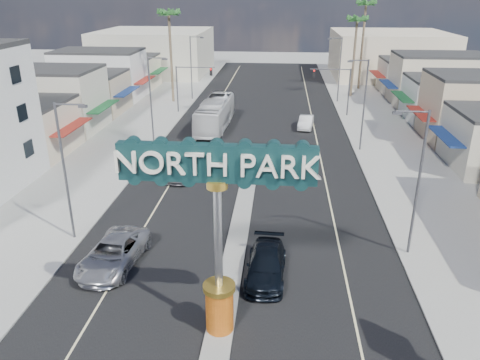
% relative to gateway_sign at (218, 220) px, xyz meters
% --- Properties ---
extents(ground, '(160.00, 160.00, 0.00)m').
position_rel_gateway_sign_xyz_m(ground, '(0.00, 28.02, -5.93)').
color(ground, gray).
rests_on(ground, ground).
extents(road, '(20.00, 120.00, 0.01)m').
position_rel_gateway_sign_xyz_m(road, '(0.00, 28.02, -5.92)').
color(road, black).
rests_on(road, ground).
extents(median_island, '(1.30, 30.00, 0.16)m').
position_rel_gateway_sign_xyz_m(median_island, '(0.00, 12.02, -5.85)').
color(median_island, gray).
rests_on(median_island, ground).
extents(sidewalk_left, '(8.00, 120.00, 0.12)m').
position_rel_gateway_sign_xyz_m(sidewalk_left, '(-14.00, 28.02, -5.87)').
color(sidewalk_left, gray).
rests_on(sidewalk_left, ground).
extents(sidewalk_right, '(8.00, 120.00, 0.12)m').
position_rel_gateway_sign_xyz_m(sidewalk_right, '(14.00, 28.02, -5.87)').
color(sidewalk_right, gray).
rests_on(sidewalk_right, ground).
extents(storefront_row_left, '(12.00, 42.00, 6.00)m').
position_rel_gateway_sign_xyz_m(storefront_row_left, '(-24.00, 41.02, -2.93)').
color(storefront_row_left, beige).
rests_on(storefront_row_left, ground).
extents(storefront_row_right, '(12.00, 42.00, 6.00)m').
position_rel_gateway_sign_xyz_m(storefront_row_right, '(24.00, 41.02, -2.93)').
color(storefront_row_right, '#B7B29E').
rests_on(storefront_row_right, ground).
extents(backdrop_far_left, '(20.00, 20.00, 8.00)m').
position_rel_gateway_sign_xyz_m(backdrop_far_left, '(-22.00, 73.02, -1.93)').
color(backdrop_far_left, '#B7B29E').
rests_on(backdrop_far_left, ground).
extents(backdrop_far_right, '(20.00, 20.00, 8.00)m').
position_rel_gateway_sign_xyz_m(backdrop_far_right, '(22.00, 73.02, -1.93)').
color(backdrop_far_right, beige).
rests_on(backdrop_far_right, ground).
extents(gateway_sign, '(8.20, 1.50, 9.15)m').
position_rel_gateway_sign_xyz_m(gateway_sign, '(0.00, 0.00, 0.00)').
color(gateway_sign, '#BD4C0E').
rests_on(gateway_sign, median_island).
extents(traffic_signal_left, '(5.09, 0.45, 6.00)m').
position_rel_gateway_sign_xyz_m(traffic_signal_left, '(-9.18, 42.02, -1.65)').
color(traffic_signal_left, '#47474C').
rests_on(traffic_signal_left, ground).
extents(traffic_signal_right, '(5.09, 0.45, 6.00)m').
position_rel_gateway_sign_xyz_m(traffic_signal_right, '(9.18, 42.02, -1.65)').
color(traffic_signal_right, '#47474C').
rests_on(traffic_signal_right, ground).
extents(streetlight_l_near, '(2.03, 0.22, 9.00)m').
position_rel_gateway_sign_xyz_m(streetlight_l_near, '(-10.43, 8.02, -0.86)').
color(streetlight_l_near, '#47474C').
rests_on(streetlight_l_near, ground).
extents(streetlight_l_mid, '(2.03, 0.22, 9.00)m').
position_rel_gateway_sign_xyz_m(streetlight_l_mid, '(-10.43, 28.02, -0.86)').
color(streetlight_l_mid, '#47474C').
rests_on(streetlight_l_mid, ground).
extents(streetlight_l_far, '(2.03, 0.22, 9.00)m').
position_rel_gateway_sign_xyz_m(streetlight_l_far, '(-10.43, 50.02, -0.86)').
color(streetlight_l_far, '#47474C').
rests_on(streetlight_l_far, ground).
extents(streetlight_r_near, '(2.03, 0.22, 9.00)m').
position_rel_gateway_sign_xyz_m(streetlight_r_near, '(10.43, 8.02, -0.86)').
color(streetlight_r_near, '#47474C').
rests_on(streetlight_r_near, ground).
extents(streetlight_r_mid, '(2.03, 0.22, 9.00)m').
position_rel_gateway_sign_xyz_m(streetlight_r_mid, '(10.43, 28.02, -0.86)').
color(streetlight_r_mid, '#47474C').
rests_on(streetlight_r_mid, ground).
extents(streetlight_r_far, '(2.03, 0.22, 9.00)m').
position_rel_gateway_sign_xyz_m(streetlight_r_far, '(10.43, 50.02, -0.86)').
color(streetlight_r_far, '#47474C').
rests_on(streetlight_r_far, ground).
extents(palm_left_far, '(2.60, 2.60, 13.10)m').
position_rel_gateway_sign_xyz_m(palm_left_far, '(-13.00, 48.02, 5.57)').
color(palm_left_far, brown).
rests_on(palm_left_far, ground).
extents(palm_right_mid, '(2.60, 2.60, 12.10)m').
position_rel_gateway_sign_xyz_m(palm_right_mid, '(13.00, 54.02, 4.67)').
color(palm_right_mid, brown).
rests_on(palm_right_mid, ground).
extents(palm_right_far, '(2.60, 2.60, 14.10)m').
position_rel_gateway_sign_xyz_m(palm_right_far, '(15.00, 60.02, 6.46)').
color(palm_right_far, brown).
rests_on(palm_right_far, ground).
extents(suv_left, '(3.29, 6.17, 1.65)m').
position_rel_gateway_sign_xyz_m(suv_left, '(-6.91, 5.16, -5.10)').
color(suv_left, '#B1B1B6').
rests_on(suv_left, ground).
extents(suv_right, '(2.32, 5.33, 1.53)m').
position_rel_gateway_sign_xyz_m(suv_right, '(2.00, 4.78, -5.17)').
color(suv_right, black).
rests_on(suv_right, ground).
extents(car_parked_left, '(2.15, 4.95, 1.66)m').
position_rel_gateway_sign_xyz_m(car_parked_left, '(-5.76, 19.26, -5.10)').
color(car_parked_left, slate).
rests_on(car_parked_left, ground).
extents(car_parked_right, '(2.11, 4.56, 1.45)m').
position_rel_gateway_sign_xyz_m(car_parked_right, '(5.50, 35.89, -5.20)').
color(car_parked_right, silver).
rests_on(car_parked_right, ground).
extents(city_bus, '(3.28, 12.17, 3.36)m').
position_rel_gateway_sign_xyz_m(city_bus, '(-5.08, 35.02, -4.25)').
color(city_bus, silver).
rests_on(city_bus, ground).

